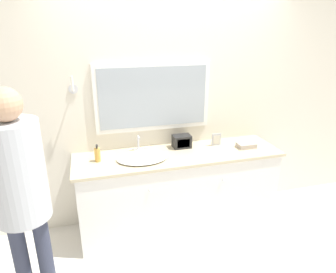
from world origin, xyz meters
name	(u,v)px	position (x,y,z in m)	size (l,w,h in m)	color
ground_plane	(187,242)	(0.00, 0.00, 0.00)	(14.00, 14.00, 0.00)	silver
wall_back	(170,107)	(-0.01, 0.65, 1.28)	(8.00, 0.18, 2.55)	silver
vanity_counter	(178,190)	(0.00, 0.32, 0.44)	(2.15, 0.61, 0.87)	white
sink_basin	(142,157)	(-0.39, 0.29, 0.89)	(0.51, 0.43, 0.18)	white
soap_bottle	(97,155)	(-0.82, 0.35, 0.94)	(0.06, 0.06, 0.18)	gold
appliance_box	(182,141)	(0.08, 0.47, 0.94)	(0.19, 0.14, 0.14)	black
picture_frame	(216,140)	(0.47, 0.43, 0.94)	(0.10, 0.01, 0.14)	#B2B2B7
hand_towel_near_sink	(246,145)	(0.76, 0.28, 0.89)	(0.19, 0.13, 0.05)	#B7A899
person	(19,182)	(-1.37, -0.38, 1.10)	(0.37, 0.37, 1.76)	#33384C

